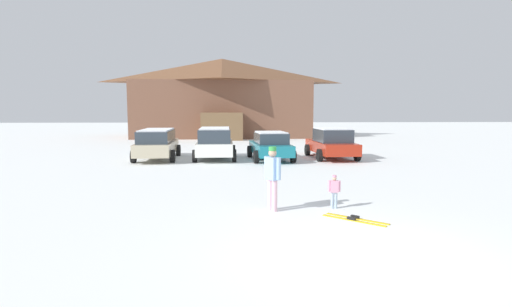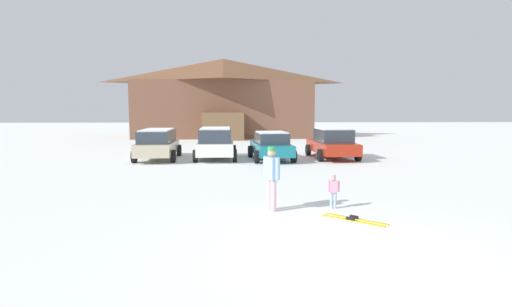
{
  "view_description": "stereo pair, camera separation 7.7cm",
  "coord_description": "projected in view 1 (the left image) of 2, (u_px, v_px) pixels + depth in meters",
  "views": [
    {
      "loc": [
        -2.22,
        -6.83,
        2.59
      ],
      "look_at": [
        -1.48,
        7.86,
        1.0
      ],
      "focal_mm": 28.0,
      "sensor_mm": 36.0,
      "label": 1
    },
    {
      "loc": [
        -2.15,
        -6.84,
        2.59
      ],
      "look_at": [
        -1.48,
        7.86,
        1.0
      ],
      "focal_mm": 28.0,
      "sensor_mm": 36.0,
      "label": 2
    }
  ],
  "objects": [
    {
      "name": "ground",
      "position": [
        360.0,
        255.0,
        7.18
      ],
      "size": [
        160.0,
        160.0,
        0.0
      ],
      "primitive_type": "plane",
      "color": "white"
    },
    {
      "name": "ski_lodge",
      "position": [
        222.0,
        97.0,
        39.54
      ],
      "size": [
        17.38,
        10.69,
        7.65
      ],
      "color": "brown",
      "rests_on": "ground"
    },
    {
      "name": "parked_beige_suv",
      "position": [
        157.0,
        143.0,
        21.17
      ],
      "size": [
        2.29,
        4.86,
        1.61
      ],
      "color": "#BFB192",
      "rests_on": "ground"
    },
    {
      "name": "parked_white_suv",
      "position": [
        215.0,
        142.0,
        21.22
      ],
      "size": [
        2.27,
        4.22,
        1.68
      ],
      "color": "white",
      "rests_on": "ground"
    },
    {
      "name": "parked_teal_hatchback",
      "position": [
        270.0,
        145.0,
        20.9
      ],
      "size": [
        2.36,
        4.34,
        1.49
      ],
      "color": "#197787",
      "rests_on": "ground"
    },
    {
      "name": "parked_red_sedan",
      "position": [
        331.0,
        143.0,
        21.62
      ],
      "size": [
        2.35,
        4.58,
        1.65
      ],
      "color": "#AE2916",
      "rests_on": "ground"
    },
    {
      "name": "skier_adult_in_blue_parka",
      "position": [
        272.0,
        175.0,
        10.26
      ],
      "size": [
        0.41,
        0.54,
        1.67
      ],
      "color": "beige",
      "rests_on": "ground"
    },
    {
      "name": "skier_child_in_pink_snowsuit",
      "position": [
        334.0,
        190.0,
        10.53
      ],
      "size": [
        0.33,
        0.14,
        0.89
      ],
      "color": "#A0B5CA",
      "rests_on": "ground"
    },
    {
      "name": "pair_of_skis",
      "position": [
        355.0,
        219.0,
        9.47
      ],
      "size": [
        1.38,
        1.28,
        0.08
      ],
      "color": "gold",
      "rests_on": "ground"
    }
  ]
}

